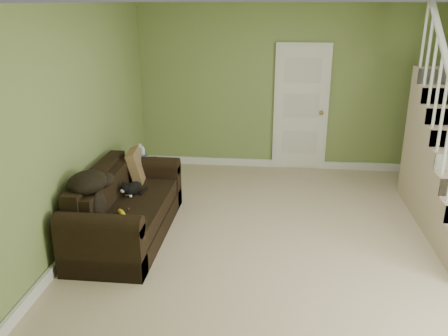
% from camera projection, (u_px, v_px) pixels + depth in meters
% --- Properties ---
extents(floor, '(5.00, 5.50, 0.01)m').
position_uv_depth(floor, '(298.00, 247.00, 5.34)').
color(floor, '#BFAC8A').
rests_on(floor, ground).
extents(ceiling, '(5.00, 5.50, 0.01)m').
position_uv_depth(ceiling, '(312.00, 3.00, 4.47)').
color(ceiling, white).
rests_on(ceiling, wall_back).
extents(wall_back, '(5.00, 0.04, 2.60)m').
position_uv_depth(wall_back, '(295.00, 89.00, 7.48)').
color(wall_back, olive).
rests_on(wall_back, floor).
extents(wall_front, '(5.00, 0.04, 2.60)m').
position_uv_depth(wall_front, '(333.00, 285.00, 2.33)').
color(wall_front, olive).
rests_on(wall_front, floor).
extents(wall_left, '(0.04, 5.50, 2.60)m').
position_uv_depth(wall_left, '(73.00, 129.00, 5.16)').
color(wall_left, olive).
rests_on(wall_left, floor).
extents(baseboard_back, '(5.00, 0.04, 0.12)m').
position_uv_depth(baseboard_back, '(292.00, 164.00, 7.87)').
color(baseboard_back, white).
rests_on(baseboard_back, floor).
extents(baseboard_left, '(0.04, 5.50, 0.12)m').
position_uv_depth(baseboard_left, '(86.00, 231.00, 5.57)').
color(baseboard_left, white).
rests_on(baseboard_left, floor).
extents(door, '(0.86, 0.12, 2.02)m').
position_uv_depth(door, '(301.00, 108.00, 7.53)').
color(door, white).
rests_on(door, floor).
extents(sofa, '(0.87, 2.01, 0.79)m').
position_uv_depth(sofa, '(124.00, 211.00, 5.51)').
color(sofa, black).
rests_on(sofa, floor).
extents(side_table, '(0.54, 0.54, 0.79)m').
position_uv_depth(side_table, '(140.00, 180.00, 6.50)').
color(side_table, black).
rests_on(side_table, floor).
extents(cat, '(0.25, 0.43, 0.20)m').
position_uv_depth(cat, '(132.00, 189.00, 5.63)').
color(cat, black).
rests_on(cat, sofa).
extents(banana, '(0.17, 0.20, 0.06)m').
position_uv_depth(banana, '(122.00, 213.00, 5.10)').
color(banana, yellow).
rests_on(banana, sofa).
extents(throw_pillow, '(0.26, 0.46, 0.45)m').
position_uv_depth(throw_pillow, '(137.00, 167.00, 6.09)').
color(throw_pillow, brown).
rests_on(throw_pillow, sofa).
extents(throw_blanket, '(0.43, 0.54, 0.21)m').
position_uv_depth(throw_blanket, '(87.00, 182.00, 4.96)').
color(throw_blanket, black).
rests_on(throw_blanket, sofa).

